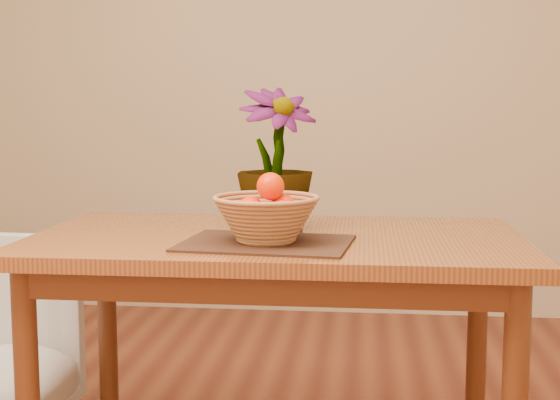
# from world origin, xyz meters

# --- Properties ---
(wall_back) EXTENTS (4.00, 0.02, 2.70)m
(wall_back) POSITION_xyz_m (0.00, 2.25, 1.35)
(wall_back) COLOR beige
(wall_back) RESTS_ON floor
(table) EXTENTS (1.40, 0.80, 0.75)m
(table) POSITION_xyz_m (0.00, 0.30, 0.66)
(table) COLOR brown
(table) RESTS_ON floor
(placemat) EXTENTS (0.48, 0.38, 0.01)m
(placemat) POSITION_xyz_m (-0.01, 0.15, 0.75)
(placemat) COLOR #351C13
(placemat) RESTS_ON table
(wicker_basket) EXTENTS (0.29, 0.29, 0.12)m
(wicker_basket) POSITION_xyz_m (-0.01, 0.15, 0.81)
(wicker_basket) COLOR #B07649
(wicker_basket) RESTS_ON placemat
(orange_pile) EXTENTS (0.16, 0.17, 0.14)m
(orange_pile) POSITION_xyz_m (-0.01, 0.15, 0.85)
(orange_pile) COLOR #FF3504
(orange_pile) RESTS_ON wicker_basket
(potted_plant) EXTENTS (0.33, 0.33, 0.42)m
(potted_plant) POSITION_xyz_m (-0.02, 0.41, 0.96)
(potted_plant) COLOR #174112
(potted_plant) RESTS_ON table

